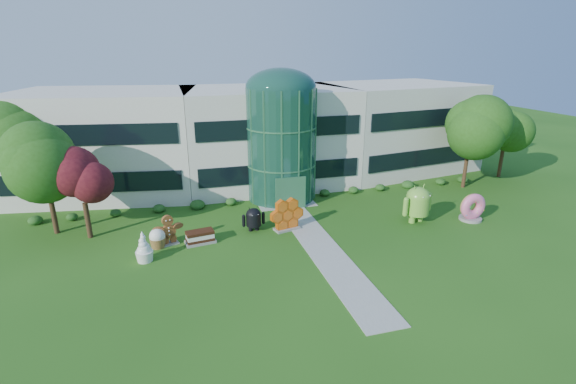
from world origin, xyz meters
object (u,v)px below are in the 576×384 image
object	(u,v)px
android_green	(418,202)
android_black	(254,218)
gingerbread	(168,230)
donut	(472,207)

from	to	relation	value
android_green	android_black	xyz separation A→B (m)	(-12.62, 1.84, -0.64)
android_green	gingerbread	world-z (taller)	android_green
donut	gingerbread	size ratio (longest dim) A/B	0.96
donut	android_black	bearing A→B (deg)	170.99
donut	android_green	bearing A→B (deg)	168.65
donut	gingerbread	distance (m)	23.20
android_black	donut	world-z (taller)	donut
android_black	gingerbread	bearing A→B (deg)	-178.44
android_black	donut	xyz separation A→B (m)	(16.99, -2.72, 0.09)
android_black	gingerbread	size ratio (longest dim) A/B	0.88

